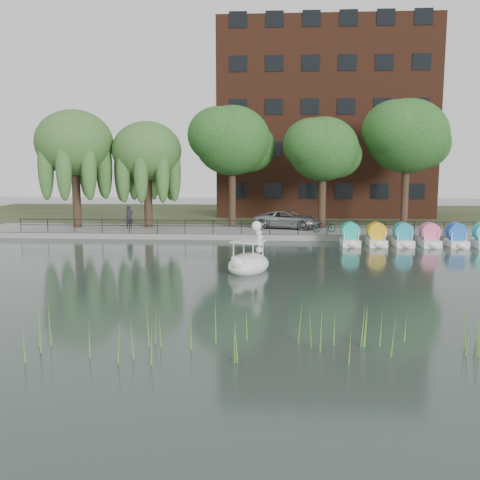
# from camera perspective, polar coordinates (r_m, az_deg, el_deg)

# --- Properties ---
(ground_plane) EXTENTS (120.00, 120.00, 0.00)m
(ground_plane) POSITION_cam_1_polar(r_m,az_deg,el_deg) (24.74, -1.75, -4.29)
(ground_plane) COLOR #384944
(promenade) EXTENTS (40.00, 6.00, 0.40)m
(promenade) POSITION_cam_1_polar(r_m,az_deg,el_deg) (40.45, 0.37, 0.87)
(promenade) COLOR gray
(promenade) RESTS_ON ground_plane
(kerb) EXTENTS (40.00, 0.25, 0.40)m
(kerb) POSITION_cam_1_polar(r_m,az_deg,el_deg) (37.53, 0.11, 0.30)
(kerb) COLOR gray
(kerb) RESTS_ON ground_plane
(land_strip) EXTENTS (60.00, 22.00, 0.36)m
(land_strip) POSITION_cam_1_polar(r_m,az_deg,el_deg) (54.35, 1.21, 2.72)
(land_strip) COLOR #47512D
(land_strip) RESTS_ON ground_plane
(railing) EXTENTS (32.00, 0.05, 1.00)m
(railing) POSITION_cam_1_polar(r_m,az_deg,el_deg) (37.61, 0.13, 1.77)
(railing) COLOR black
(railing) RESTS_ON promenade
(apartment_building) EXTENTS (20.00, 10.07, 18.00)m
(apartment_building) POSITION_cam_1_polar(r_m,az_deg,el_deg) (54.38, 8.80, 12.32)
(apartment_building) COLOR #4C1E16
(apartment_building) RESTS_ON land_strip
(willow_left) EXTENTS (5.88, 5.88, 9.01)m
(willow_left) POSITION_cam_1_polar(r_m,az_deg,el_deg) (43.37, -17.27, 9.83)
(willow_left) COLOR #473323
(willow_left) RESTS_ON promenade
(willow_mid) EXTENTS (5.32, 5.32, 8.15)m
(willow_mid) POSITION_cam_1_polar(r_m,az_deg,el_deg) (42.21, -9.90, 9.28)
(willow_mid) COLOR #473323
(willow_mid) RESTS_ON promenade
(broadleaf_center) EXTENTS (6.00, 6.00, 9.25)m
(broadleaf_center) POSITION_cam_1_polar(r_m,az_deg,el_deg) (42.22, -0.84, 10.51)
(broadleaf_center) COLOR #473323
(broadleaf_center) RESTS_ON promenade
(broadleaf_right) EXTENTS (5.40, 5.40, 8.32)m
(broadleaf_right) POSITION_cam_1_polar(r_m,az_deg,el_deg) (41.73, 8.87, 9.51)
(broadleaf_right) COLOR #473323
(broadleaf_right) RESTS_ON promenade
(broadleaf_far) EXTENTS (6.30, 6.30, 9.71)m
(broadleaf_far) POSITION_cam_1_polar(r_m,az_deg,el_deg) (43.81, 17.42, 10.50)
(broadleaf_far) COLOR #473323
(broadleaf_far) RESTS_ON promenade
(minivan) EXTENTS (3.79, 6.10, 1.58)m
(minivan) POSITION_cam_1_polar(r_m,az_deg,el_deg) (41.08, 5.06, 2.34)
(minivan) COLOR gray
(minivan) RESTS_ON promenade
(bicycle) EXTENTS (0.96, 1.81, 1.00)m
(bicycle) POSITION_cam_1_polar(r_m,az_deg,el_deg) (39.14, 8.97, 1.56)
(bicycle) COLOR gray
(bicycle) RESTS_ON promenade
(pedestrian) EXTENTS (0.86, 0.83, 1.98)m
(pedestrian) POSITION_cam_1_polar(r_m,az_deg,el_deg) (41.75, -11.72, 2.57)
(pedestrian) COLOR black
(pedestrian) RESTS_ON promenade
(swan_boat) EXTENTS (2.76, 3.33, 2.43)m
(swan_boat) POSITION_cam_1_polar(r_m,az_deg,el_deg) (26.68, 0.98, -2.20)
(swan_boat) COLOR white
(swan_boat) RESTS_ON ground_plane
(pedal_boat_row) EXTENTS (9.65, 1.70, 1.40)m
(pedal_boat_row) POSITION_cam_1_polar(r_m,az_deg,el_deg) (36.53, 18.29, 0.32)
(pedal_boat_row) COLOR white
(pedal_boat_row) RESTS_ON ground_plane
(reed_bank) EXTENTS (24.00, 2.40, 1.20)m
(reed_bank) POSITION_cam_1_polar(r_m,az_deg,el_deg) (15.31, 2.44, -9.85)
(reed_bank) COLOR #669938
(reed_bank) RESTS_ON ground_plane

